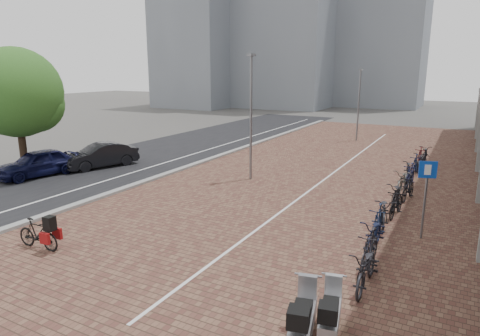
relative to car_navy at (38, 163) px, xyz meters
name	(u,v)px	position (x,y,z in m)	size (l,w,h in m)	color
ground	(143,252)	(10.66, -4.47, -0.68)	(140.00, 140.00, 0.00)	#474442
plaza_brick	(329,173)	(12.66, 7.53, -0.67)	(14.50, 42.00, 0.04)	brown
street_asphalt	(161,153)	(1.66, 7.53, -0.67)	(8.00, 50.00, 0.03)	black
curb	(213,158)	(5.56, 7.53, -0.61)	(0.35, 42.00, 0.14)	gray
lane_line	(186,156)	(3.66, 7.53, -0.66)	(0.12, 44.00, 0.00)	white
parking_line	(333,173)	(12.86, 7.53, -0.64)	(0.10, 30.00, 0.00)	white
bg_towers	(297,4)	(-3.67, 44.47, 13.29)	(33.00, 23.00, 32.00)	gray
car_navy	(38,163)	(0.00, 0.00, 0.00)	(1.60, 3.98, 1.35)	black
car_dark	(100,156)	(1.26, 2.92, -0.02)	(1.39, 3.98, 1.31)	black
hero_bike	(38,234)	(7.79, -5.79, -0.18)	(1.60, 0.54, 1.12)	black
scooter_front	(303,318)	(16.28, -6.32, -0.07)	(0.56, 1.78, 1.22)	#9B9A9F
scooter_back	(330,313)	(16.68, -5.85, -0.11)	(0.51, 1.65, 1.13)	silver
parking_sign	(426,187)	(17.75, 0.49, 1.03)	(0.51, 0.19, 2.53)	slate
lamp_near	(251,119)	(9.67, 4.45, 2.26)	(0.12, 0.12, 5.87)	slate
lamp_far	(358,106)	(11.49, 18.32, 1.93)	(0.12, 0.12, 5.21)	slate
street_tree	(20,95)	(-0.62, -0.09, 3.34)	(4.34, 4.34, 6.32)	#382619
bike_row	(403,187)	(16.63, 4.58, -0.16)	(1.31, 18.08, 1.05)	black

